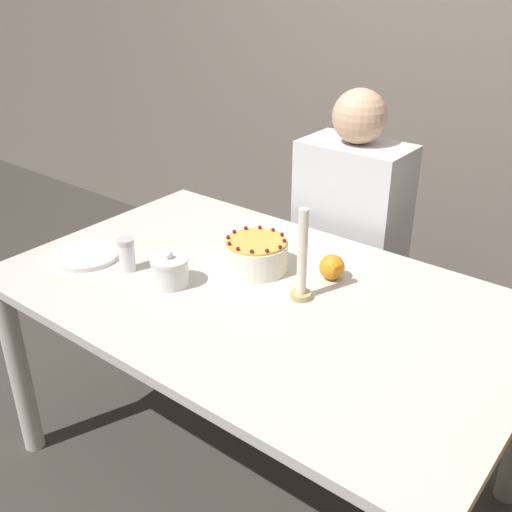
# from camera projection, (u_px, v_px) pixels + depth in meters

# --- Properties ---
(ground_plane) EXTENTS (12.00, 12.00, 0.00)m
(ground_plane) POSITION_uv_depth(u_px,v_px,m) (258.00, 469.00, 2.10)
(ground_plane) COLOR #3D3833
(wall_behind) EXTENTS (8.00, 0.05, 2.60)m
(wall_behind) POSITION_uv_depth(u_px,v_px,m) (465.00, 38.00, 2.49)
(wall_behind) COLOR slate
(wall_behind) RESTS_ON ground_plane
(dining_table) EXTENTS (1.55, 0.95, 0.72)m
(dining_table) POSITION_uv_depth(u_px,v_px,m) (259.00, 319.00, 1.82)
(dining_table) COLOR beige
(dining_table) RESTS_ON ground_plane
(cake) EXTENTS (0.20, 0.20, 0.11)m
(cake) POSITION_uv_depth(u_px,v_px,m) (256.00, 255.00, 1.88)
(cake) COLOR white
(cake) RESTS_ON dining_table
(sugar_bowl) EXTENTS (0.12, 0.12, 0.11)m
(sugar_bowl) POSITION_uv_depth(u_px,v_px,m) (170.00, 271.00, 1.79)
(sugar_bowl) COLOR silver
(sugar_bowl) RESTS_ON dining_table
(sugar_shaker) EXTENTS (0.05, 0.05, 0.11)m
(sugar_shaker) POSITION_uv_depth(u_px,v_px,m) (127.00, 254.00, 1.87)
(sugar_shaker) COLOR white
(sugar_shaker) RESTS_ON dining_table
(plate_stack) EXTENTS (0.22, 0.22, 0.02)m
(plate_stack) POSITION_uv_depth(u_px,v_px,m) (86.00, 255.00, 1.96)
(plate_stack) COLOR silver
(plate_stack) RESTS_ON dining_table
(candle) EXTENTS (0.06, 0.06, 0.28)m
(candle) POSITION_uv_depth(u_px,v_px,m) (302.00, 263.00, 1.69)
(candle) COLOR tan
(candle) RESTS_ON dining_table
(orange_fruit_0) EXTENTS (0.08, 0.08, 0.08)m
(orange_fruit_0) POSITION_uv_depth(u_px,v_px,m) (332.00, 267.00, 1.83)
(orange_fruit_0) COLOR orange
(orange_fruit_0) RESTS_ON dining_table
(person_man_blue_shirt) EXTENTS (0.40, 0.34, 1.20)m
(person_man_blue_shirt) POSITION_uv_depth(u_px,v_px,m) (348.00, 262.00, 2.38)
(person_man_blue_shirt) COLOR #595960
(person_man_blue_shirt) RESTS_ON ground_plane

